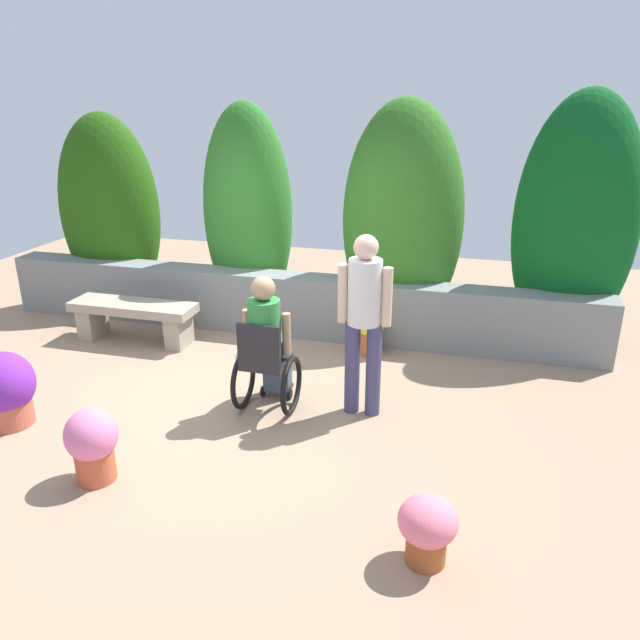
{
  "coord_description": "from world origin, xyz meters",
  "views": [
    {
      "loc": [
        2.26,
        -5.03,
        2.87
      ],
      "look_at": [
        0.87,
        0.15,
        0.85
      ],
      "focal_mm": 34.39,
      "sensor_mm": 36.0,
      "label": 1
    }
  ],
  "objects_px": {
    "person_standing_companion": "(364,314)",
    "flower_pot_terracotta_by_wall": "(427,527)",
    "person_in_wheelchair": "(267,348)",
    "flower_pot_red_accent": "(368,328)",
    "stone_bench": "(134,316)",
    "flower_pot_purple_near": "(92,443)",
    "flower_pot_small_foreground": "(4,389)"
  },
  "relations": [
    {
      "from": "person_standing_companion",
      "to": "flower_pot_small_foreground",
      "type": "bearing_deg",
      "value": -150.89
    },
    {
      "from": "stone_bench",
      "to": "flower_pot_terracotta_by_wall",
      "type": "xyz_separation_m",
      "value": [
        3.78,
        -2.83,
        -0.06
      ]
    },
    {
      "from": "flower_pot_red_accent",
      "to": "flower_pot_small_foreground",
      "type": "distance_m",
      "value": 3.75
    },
    {
      "from": "stone_bench",
      "to": "flower_pot_terracotta_by_wall",
      "type": "distance_m",
      "value": 4.73
    },
    {
      "from": "flower_pot_purple_near",
      "to": "flower_pot_terracotta_by_wall",
      "type": "bearing_deg",
      "value": -5.14
    },
    {
      "from": "stone_bench",
      "to": "flower_pot_small_foreground",
      "type": "relative_size",
      "value": 2.18
    },
    {
      "from": "person_in_wheelchair",
      "to": "flower_pot_terracotta_by_wall",
      "type": "relative_size",
      "value": 2.81
    },
    {
      "from": "stone_bench",
      "to": "flower_pot_purple_near",
      "type": "bearing_deg",
      "value": -60.06
    },
    {
      "from": "person_in_wheelchair",
      "to": "person_standing_companion",
      "type": "height_order",
      "value": "person_standing_companion"
    },
    {
      "from": "person_standing_companion",
      "to": "flower_pot_terracotta_by_wall",
      "type": "xyz_separation_m",
      "value": [
        0.79,
        -1.82,
        -0.72
      ]
    },
    {
      "from": "stone_bench",
      "to": "flower_pot_red_accent",
      "type": "bearing_deg",
      "value": 12.79
    },
    {
      "from": "stone_bench",
      "to": "flower_pot_small_foreground",
      "type": "bearing_deg",
      "value": -86.66
    },
    {
      "from": "stone_bench",
      "to": "flower_pot_terracotta_by_wall",
      "type": "relative_size",
      "value": 3.23
    },
    {
      "from": "flower_pot_terracotta_by_wall",
      "to": "flower_pot_small_foreground",
      "type": "relative_size",
      "value": 0.68
    },
    {
      "from": "flower_pot_purple_near",
      "to": "flower_pot_small_foreground",
      "type": "relative_size",
      "value": 0.87
    },
    {
      "from": "person_in_wheelchair",
      "to": "flower_pot_purple_near",
      "type": "distance_m",
      "value": 1.74
    },
    {
      "from": "person_in_wheelchair",
      "to": "flower_pot_terracotta_by_wall",
      "type": "xyz_separation_m",
      "value": [
        1.67,
        -1.68,
        -0.36
      ]
    },
    {
      "from": "person_standing_companion",
      "to": "flower_pot_purple_near",
      "type": "height_order",
      "value": "person_standing_companion"
    },
    {
      "from": "person_standing_companion",
      "to": "flower_pot_red_accent",
      "type": "height_order",
      "value": "person_standing_companion"
    },
    {
      "from": "person_in_wheelchair",
      "to": "flower_pot_purple_near",
      "type": "height_order",
      "value": "person_in_wheelchair"
    },
    {
      "from": "flower_pot_purple_near",
      "to": "flower_pot_terracotta_by_wall",
      "type": "xyz_separation_m",
      "value": [
        2.58,
        -0.23,
        -0.06
      ]
    },
    {
      "from": "flower_pot_purple_near",
      "to": "flower_pot_terracotta_by_wall",
      "type": "relative_size",
      "value": 1.28
    },
    {
      "from": "person_in_wheelchair",
      "to": "person_standing_companion",
      "type": "xyz_separation_m",
      "value": [
        0.88,
        0.15,
        0.37
      ]
    },
    {
      "from": "flower_pot_small_foreground",
      "to": "person_in_wheelchair",
      "type": "bearing_deg",
      "value": 22.48
    },
    {
      "from": "flower_pot_red_accent",
      "to": "person_in_wheelchair",
      "type": "bearing_deg",
      "value": -113.67
    },
    {
      "from": "person_in_wheelchair",
      "to": "flower_pot_small_foreground",
      "type": "bearing_deg",
      "value": -149.7
    },
    {
      "from": "stone_bench",
      "to": "flower_pot_terracotta_by_wall",
      "type": "height_order",
      "value": "stone_bench"
    },
    {
      "from": "flower_pot_small_foreground",
      "to": "person_standing_companion",
      "type": "bearing_deg",
      "value": 18.94
    },
    {
      "from": "person_in_wheelchair",
      "to": "stone_bench",
      "type": "bearing_deg",
      "value": 159.2
    },
    {
      "from": "person_standing_companion",
      "to": "flower_pot_red_accent",
      "type": "relative_size",
      "value": 3.25
    },
    {
      "from": "flower_pot_terracotta_by_wall",
      "to": "flower_pot_small_foreground",
      "type": "distance_m",
      "value": 3.93
    },
    {
      "from": "stone_bench",
      "to": "person_in_wheelchair",
      "type": "relative_size",
      "value": 1.15
    }
  ]
}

